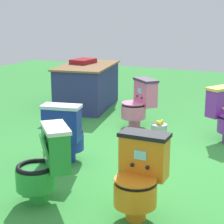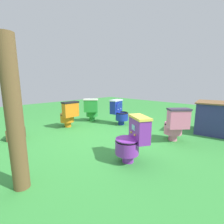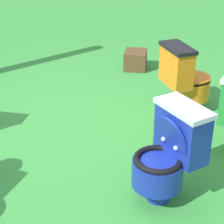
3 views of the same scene
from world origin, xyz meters
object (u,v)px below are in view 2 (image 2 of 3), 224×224
at_px(toilet_purple, 133,139).
at_px(toilet_pink, 175,124).
at_px(toilet_blue, 119,112).
at_px(wooden_post, 14,116).
at_px(lemon_bucket, 142,136).
at_px(toilet_green, 92,110).
at_px(small_crate, 16,134).
at_px(toilet_orange, 69,114).

distance_m(toilet_purple, toilet_pink, 1.32).
bearing_deg(toilet_blue, toilet_purple, 35.20).
xyz_separation_m(wooden_post, lemon_bucket, (0.16, 2.26, -0.75)).
xyz_separation_m(toilet_purple, lemon_bucket, (-0.37, 0.82, -0.25)).
relative_size(toilet_green, lemon_bucket, 2.63).
bearing_deg(small_crate, toilet_orange, 91.12).
distance_m(toilet_pink, toilet_orange, 2.73).
distance_m(toilet_green, toilet_purple, 2.81).
bearing_deg(toilet_blue, lemon_bucket, 49.33).
bearing_deg(toilet_blue, toilet_pink, 71.01).
relative_size(toilet_purple, wooden_post, 0.42).
bearing_deg(toilet_pink, lemon_bucket, 176.47).
distance_m(toilet_purple, toilet_orange, 2.45).
relative_size(toilet_purple, lemon_bucket, 2.63).
bearing_deg(wooden_post, toilet_orange, 137.51).
xyz_separation_m(toilet_purple, toilet_blue, (-1.66, 1.51, 0.00)).
bearing_deg(toilet_pink, toilet_green, 133.39).
bearing_deg(wooden_post, toilet_green, 127.59).
xyz_separation_m(toilet_blue, lemon_bucket, (1.29, -0.69, -0.26)).
relative_size(toilet_orange, small_crate, 2.24).
bearing_deg(toilet_green, small_crate, -129.66).
height_order(toilet_green, toilet_blue, same).
bearing_deg(lemon_bucket, toilet_orange, -165.61).
bearing_deg(toilet_purple, toilet_orange, 22.65).
bearing_deg(lemon_bucket, toilet_purple, -65.68).
xyz_separation_m(toilet_orange, lemon_bucket, (2.06, 0.53, -0.25)).
bearing_deg(wooden_post, toilet_blue, 110.92).
distance_m(toilet_green, wooden_post, 3.34).
height_order(toilet_pink, lemon_bucket, toilet_pink).
height_order(toilet_orange, small_crate, toilet_orange).
height_order(toilet_green, lemon_bucket, toilet_green).
distance_m(toilet_green, lemon_bucket, 2.22).
relative_size(toilet_orange, lemon_bucket, 2.63).
bearing_deg(toilet_pink, toilet_blue, 124.00).
distance_m(toilet_purple, wooden_post, 1.62).
relative_size(toilet_pink, lemon_bucket, 2.63).
bearing_deg(lemon_bucket, toilet_green, 170.69).
distance_m(toilet_pink, wooden_post, 2.87).
bearing_deg(toilet_green, toilet_orange, -125.64).
height_order(toilet_blue, toilet_orange, same).
xyz_separation_m(toilet_green, toilet_pink, (2.65, 0.13, -0.00)).
height_order(toilet_purple, toilet_blue, same).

